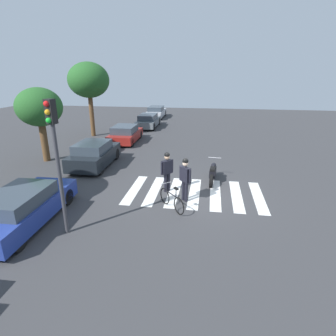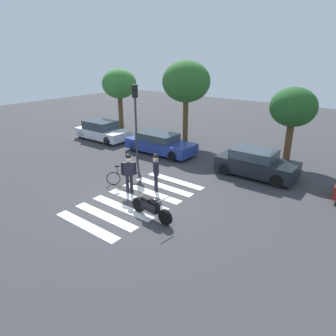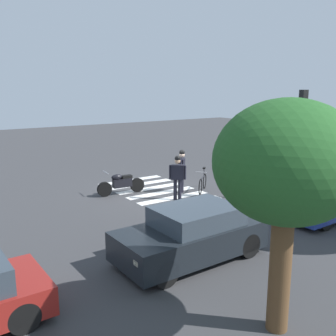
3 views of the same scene
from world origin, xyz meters
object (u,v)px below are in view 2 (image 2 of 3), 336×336
officer_on_foot (129,170)px  car_white_van (102,131)px  car_black_suv (256,163)px  police_motorcycle (151,207)px  car_blue_hatchback (160,144)px  traffic_light_pole (135,111)px  officer_by_motorcycle (156,170)px  leaning_bicycle (124,178)px

officer_on_foot → car_white_van: 9.55m
car_white_van → car_black_suv: 11.61m
police_motorcycle → officer_on_foot: bearing=153.7°
officer_on_foot → car_blue_hatchback: bearing=116.3°
police_motorcycle → car_white_van: 12.08m
police_motorcycle → traffic_light_pole: size_ratio=0.48×
traffic_light_pole → car_blue_hatchback: bearing=78.9°
car_black_suv → car_white_van: bearing=-179.1°
car_black_suv → traffic_light_pole: traffic_light_pole is taller
police_motorcycle → car_black_suv: 6.70m
officer_by_motorcycle → car_black_suv: 5.36m
traffic_light_pole → car_white_van: bearing=161.9°
car_black_suv → police_motorcycle: bearing=-101.6°
officer_by_motorcycle → traffic_light_pole: traffic_light_pole is taller
police_motorcycle → car_white_van: bearing=148.2°
traffic_light_pole → officer_by_motorcycle: bearing=-35.7°
officer_on_foot → car_black_suv: officer_on_foot is taller
officer_on_foot → traffic_light_pole: bearing=129.5°
officer_by_motorcycle → car_blue_hatchback: 5.68m
leaning_bicycle → car_black_suv: bearing=48.4°
leaning_bicycle → traffic_light_pole: traffic_light_pole is taller
officer_on_foot → car_black_suv: (3.64, 5.42, -0.40)m
car_blue_hatchback → car_black_suv: bearing=0.8°
car_blue_hatchback → car_black_suv: size_ratio=1.14×
officer_on_foot → car_blue_hatchback: size_ratio=0.41×
car_white_van → car_black_suv: (11.61, 0.19, 0.03)m
leaning_bicycle → officer_by_motorcycle: officer_by_motorcycle is taller
officer_on_foot → car_blue_hatchback: 5.97m
officer_on_foot → car_white_van: (-7.97, 5.24, -0.43)m
car_white_van → car_black_suv: size_ratio=1.03×
police_motorcycle → leaning_bicycle: bearing=153.2°
car_blue_hatchback → traffic_light_pole: size_ratio=1.05×
officer_by_motorcycle → car_white_van: bearing=153.6°
officer_on_foot → car_blue_hatchback: (-2.64, 5.34, -0.45)m
officer_on_foot → car_white_van: bearing=146.7°
leaning_bicycle → traffic_light_pole: 4.60m
police_motorcycle → officer_on_foot: size_ratio=1.13×
leaning_bicycle → car_white_van: 8.64m
car_white_van → traffic_light_pole: (4.99, -1.63, 2.24)m
officer_on_foot → car_blue_hatchback: officer_on_foot is taller
officer_on_foot → car_white_van: size_ratio=0.45×
leaning_bicycle → officer_on_foot: bearing=-28.0°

